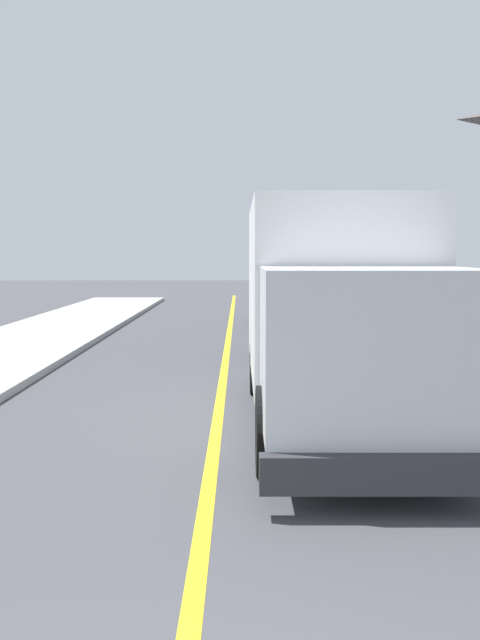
# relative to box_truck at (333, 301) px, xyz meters

# --- Properties ---
(centre_line_yellow) EXTENTS (0.16, 56.00, 0.01)m
(centre_line_yellow) POSITION_rel_box_truck_xyz_m (-1.71, 2.11, -1.76)
(centre_line_yellow) COLOR gold
(centre_line_yellow) RESTS_ON ground
(box_truck) EXTENTS (2.40, 7.18, 3.20)m
(box_truck) POSITION_rel_box_truck_xyz_m (0.00, 0.00, 0.00)
(box_truck) COLOR white
(box_truck) RESTS_ON ground
(parked_car_near) EXTENTS (1.82, 4.41, 1.67)m
(parked_car_near) POSITION_rel_box_truck_xyz_m (0.05, 6.67, -0.97)
(parked_car_near) COLOR #2D4793
(parked_car_near) RESTS_ON ground
(parked_car_mid) EXTENTS (1.90, 4.44, 1.67)m
(parked_car_mid) POSITION_rel_box_truck_xyz_m (0.49, 13.69, -0.97)
(parked_car_mid) COLOR black
(parked_car_mid) RESTS_ON ground
(parked_car_far) EXTENTS (1.98, 4.47, 1.67)m
(parked_car_far) POSITION_rel_box_truck_xyz_m (0.64, 19.44, -0.97)
(parked_car_far) COLOR #B7B7BC
(parked_car_far) RESTS_ON ground
(parked_van_across) EXTENTS (1.95, 4.46, 1.67)m
(parked_van_across) POSITION_rel_box_truck_xyz_m (3.49, 4.76, -0.97)
(parked_van_across) COLOR silver
(parked_van_across) RESTS_ON ground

